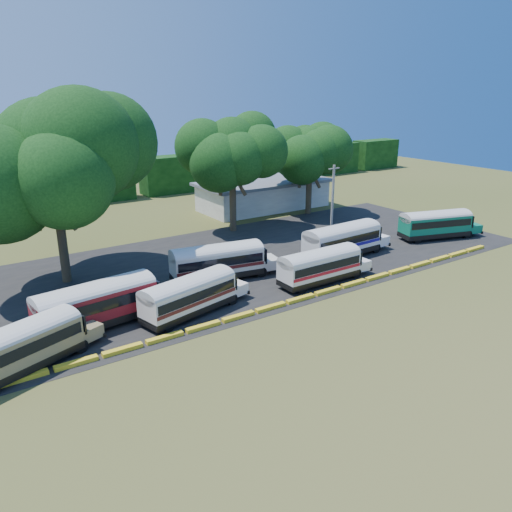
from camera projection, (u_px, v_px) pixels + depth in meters
ground at (293, 309)px, 39.25m from camera, size 160.00×160.00×0.00m
asphalt_strip at (226, 264)px, 49.21m from camera, size 64.00×24.00×0.02m
curb at (286, 303)px, 39.99m from camera, size 53.70×0.45×0.30m
terminal_building at (264, 194)px, 71.71m from camera, size 19.00×9.00×4.00m
treeline_backdrop at (99, 182)px, 76.00m from camera, size 130.00×4.00×6.00m
bus_beige at (20, 345)px, 30.06m from camera, size 9.69×5.58×3.12m
bus_red at (99, 301)px, 35.81m from camera, size 10.66×3.78×3.43m
bus_cream_west at (190, 293)px, 37.75m from camera, size 9.72×4.44×3.10m
bus_cream_east at (219, 260)px, 44.76m from camera, size 10.35×4.14×3.31m
bus_white_red at (321, 264)px, 44.02m from camera, size 9.47×2.43×3.11m
bus_white_blue at (343, 239)px, 50.73m from camera, size 10.68×3.03×3.48m
bus_teal at (437, 223)px, 57.11m from camera, size 10.23×5.23×3.27m
tree_west at (51, 156)px, 41.37m from camera, size 13.04×13.04×15.95m
tree_center at (232, 147)px, 57.71m from camera, size 8.99×8.99×13.47m
tree_east at (310, 152)px, 66.69m from camera, size 9.11×9.11×11.82m
utility_pole at (333, 198)px, 58.79m from camera, size 1.60×0.30×8.10m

